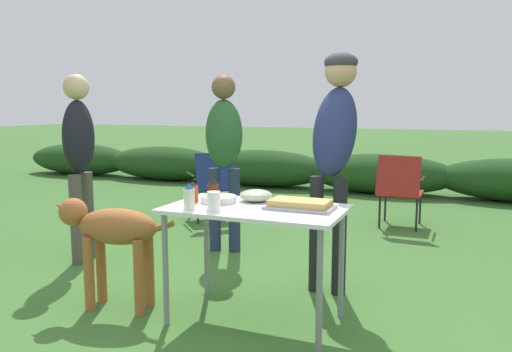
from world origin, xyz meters
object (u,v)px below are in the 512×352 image
object	(u,v)px
hot_sauce_bottle	(192,192)
standing_person_in_dark_puffer	(79,149)
folding_table	(255,219)
plate_stack	(219,199)
paper_cup_stack	(214,201)
mayo_bottle	(189,197)
standing_person_in_gray_fleece	(335,136)
standing_person_with_beanie	(224,146)
camp_chair_near_hedge	(212,182)
camp_chair_green_behind_table	(400,187)
food_tray	(300,205)
mixing_bowl	(256,195)
bbq_sauce_bottle	(213,193)
dog	(111,233)

from	to	relation	value
hot_sauce_bottle	standing_person_in_dark_puffer	xyz separation A→B (m)	(-1.45, 0.59, 0.19)
folding_table	plate_stack	world-z (taller)	plate_stack
paper_cup_stack	mayo_bottle	distance (m)	0.16
folding_table	standing_person_in_dark_puffer	distance (m)	2.01
standing_person_in_gray_fleece	standing_person_in_dark_puffer	world-z (taller)	standing_person_in_gray_fleece
standing_person_with_beanie	camp_chair_near_hedge	size ratio (longest dim) A/B	1.98
folding_table	camp_chair_green_behind_table	bearing A→B (deg)	79.08
food_tray	mixing_bowl	distance (m)	0.37
food_tray	plate_stack	size ratio (longest dim) A/B	1.77
food_tray	plate_stack	world-z (taller)	food_tray
folding_table	standing_person_in_gray_fleece	xyz separation A→B (m)	(0.31, 0.80, 0.48)
bbq_sauce_bottle	dog	xyz separation A→B (m)	(-0.74, -0.05, -0.31)
standing_person_in_dark_puffer	camp_chair_near_hedge	world-z (taller)	standing_person_in_dark_puffer
plate_stack	standing_person_with_beanie	xyz separation A→B (m)	(-0.59, 1.29, 0.24)
hot_sauce_bottle	dog	world-z (taller)	hot_sauce_bottle
bbq_sauce_bottle	camp_chair_near_hedge	bearing A→B (deg)	117.51
standing_person_with_beanie	dog	xyz separation A→B (m)	(-0.11, -1.52, -0.48)
bbq_sauce_bottle	mayo_bottle	bearing A→B (deg)	-134.30
bbq_sauce_bottle	dog	size ratio (longest dim) A/B	0.22
paper_cup_stack	hot_sauce_bottle	size ratio (longest dim) A/B	0.86
folding_table	paper_cup_stack	distance (m)	0.30
mixing_bowl	hot_sauce_bottle	bearing A→B (deg)	-153.61
standing_person_in_gray_fleece	dog	bearing A→B (deg)	-140.50
food_tray	mixing_bowl	size ratio (longest dim) A/B	1.89
hot_sauce_bottle	standing_person_with_beanie	bearing A→B (deg)	107.46
food_tray	standing_person_in_dark_puffer	bearing A→B (deg)	166.16
hot_sauce_bottle	standing_person_in_gray_fleece	bearing A→B (deg)	46.99
mayo_bottle	hot_sauce_bottle	size ratio (longest dim) A/B	1.20
folding_table	mayo_bottle	distance (m)	0.44
camp_chair_green_behind_table	mayo_bottle	bearing A→B (deg)	-104.95
food_tray	camp_chair_green_behind_table	bearing A→B (deg)	84.26
food_tray	standing_person_with_beanie	size ratio (longest dim) A/B	0.25
folding_table	standing_person_with_beanie	distance (m)	1.64
mixing_bowl	mayo_bottle	world-z (taller)	mayo_bottle
mixing_bowl	mayo_bottle	size ratio (longest dim) A/B	1.33
hot_sauce_bottle	standing_person_in_gray_fleece	distance (m)	1.15
plate_stack	standing_person_with_beanie	world-z (taller)	standing_person_with_beanie
folding_table	plate_stack	size ratio (longest dim) A/B	4.73
bbq_sauce_bottle	dog	bearing A→B (deg)	-175.82
camp_chair_green_behind_table	standing_person_with_beanie	bearing A→B (deg)	-131.40
folding_table	standing_person_with_beanie	bearing A→B (deg)	122.76
standing_person_in_gray_fleece	dog	xyz separation A→B (m)	(-1.28, -0.97, -0.62)
bbq_sauce_bottle	hot_sauce_bottle	xyz separation A→B (m)	(-0.21, 0.11, -0.03)
mixing_bowl	standing_person_with_beanie	distance (m)	1.43
standing_person_in_gray_fleece	standing_person_with_beanie	size ratio (longest dim) A/B	1.07
camp_chair_green_behind_table	folding_table	bearing A→B (deg)	-99.84
standing_person_with_beanie	plate_stack	bearing A→B (deg)	-78.59
mixing_bowl	paper_cup_stack	distance (m)	0.40
mayo_bottle	standing_person_with_beanie	world-z (taller)	standing_person_with_beanie
camp_chair_green_behind_table	paper_cup_stack	bearing A→B (deg)	-102.41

